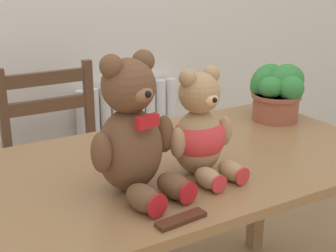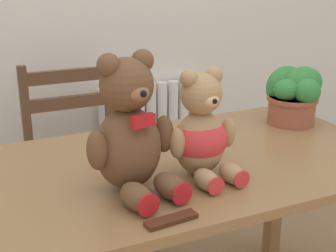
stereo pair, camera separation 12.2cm
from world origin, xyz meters
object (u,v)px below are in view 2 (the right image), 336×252
object	(u,v)px
chocolate_bar	(171,220)
teddy_bear_left	(131,133)
potted_plant	(293,94)
wooden_chair_behind	(78,158)
teddy_bear_right	(202,134)

from	to	relation	value
chocolate_bar	teddy_bear_left	bearing A→B (deg)	96.06
potted_plant	teddy_bear_left	bearing A→B (deg)	-159.69
chocolate_bar	wooden_chair_behind	bearing A→B (deg)	87.79
wooden_chair_behind	teddy_bear_right	distance (m)	1.01
wooden_chair_behind	teddy_bear_right	size ratio (longest dim) A/B	2.81
teddy_bear_right	teddy_bear_left	bearing A→B (deg)	-3.43
teddy_bear_left	potted_plant	size ratio (longest dim) A/B	1.68
teddy_bear_right	potted_plant	xyz separation A→B (m)	(0.57, 0.29, -0.01)
teddy_bear_left	teddy_bear_right	bearing A→B (deg)	170.28
wooden_chair_behind	potted_plant	distance (m)	1.03
wooden_chair_behind	teddy_bear_left	distance (m)	1.02
teddy_bear_left	teddy_bear_right	xyz separation A→B (m)	(0.22, 0.01, -0.04)
wooden_chair_behind	potted_plant	size ratio (longest dim) A/B	3.94
teddy_bear_left	chocolate_bar	world-z (taller)	teddy_bear_left
teddy_bear_right	chocolate_bar	distance (m)	0.32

